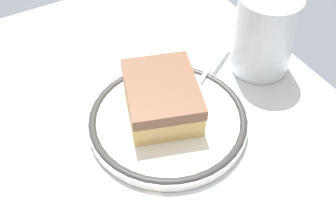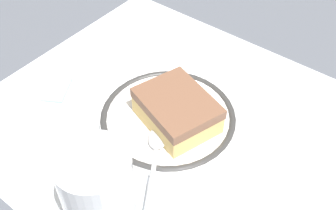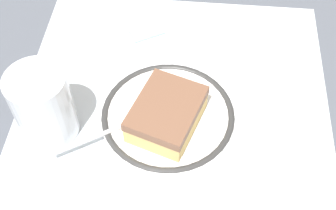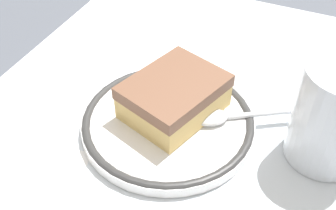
% 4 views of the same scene
% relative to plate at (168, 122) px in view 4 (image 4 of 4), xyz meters
% --- Properties ---
extents(ground_plane, '(2.40, 2.40, 0.00)m').
position_rel_plate_xyz_m(ground_plane, '(0.03, 0.01, -0.01)').
color(ground_plane, '#4C515B').
extents(placemat, '(0.54, 0.42, 0.00)m').
position_rel_plate_xyz_m(placemat, '(0.03, 0.01, -0.01)').
color(placemat, silver).
rests_on(placemat, ground_plane).
extents(plate, '(0.18, 0.18, 0.01)m').
position_rel_plate_xyz_m(plate, '(0.00, 0.00, 0.00)').
color(plate, white).
rests_on(plate, placemat).
extents(cake_slice, '(0.12, 0.10, 0.04)m').
position_rel_plate_xyz_m(cake_slice, '(0.01, -0.00, 0.02)').
color(cake_slice, '#DBB76B').
rests_on(cake_slice, plate).
extents(spoon, '(0.08, 0.12, 0.01)m').
position_rel_plate_xyz_m(spoon, '(0.03, -0.05, 0.01)').
color(spoon, silver).
rests_on(spoon, plate).
extents(cup, '(0.07, 0.07, 0.10)m').
position_rel_plate_xyz_m(cup, '(0.03, -0.15, 0.04)').
color(cup, silver).
rests_on(cup, placemat).
extents(napkin, '(0.15, 0.13, 0.00)m').
position_rel_plate_xyz_m(napkin, '(-0.14, 0.09, -0.01)').
color(napkin, white).
rests_on(napkin, placemat).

